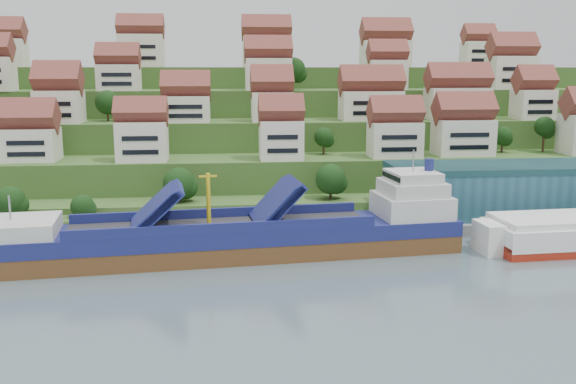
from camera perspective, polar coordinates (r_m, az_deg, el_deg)
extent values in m
plane|color=slate|center=(107.24, 0.02, -5.62)|extent=(300.00, 300.00, 0.00)
cube|color=gray|center=(124.69, 8.50, -2.87)|extent=(180.00, 14.00, 2.20)
cube|color=#2D4C1E|center=(190.73, -2.61, 2.27)|extent=(260.00, 128.00, 4.00)
cube|color=#2D4C1E|center=(195.19, -2.70, 3.50)|extent=(260.00, 118.00, 11.00)
cube|color=#2D4C1E|center=(202.72, -2.84, 4.77)|extent=(260.00, 102.00, 18.00)
cube|color=#2D4C1E|center=(210.34, -2.96, 5.95)|extent=(260.00, 86.00, 25.00)
cube|color=#2D4C1E|center=(219.07, -3.09, 6.93)|extent=(260.00, 68.00, 31.00)
cube|color=silver|center=(148.92, -21.83, 3.93)|extent=(10.97, 8.57, 6.96)
cube|color=silver|center=(140.98, -12.83, 4.40)|extent=(10.62, 7.03, 8.49)
cube|color=silver|center=(140.30, -0.63, 4.64)|extent=(9.31, 7.62, 8.49)
cube|color=silver|center=(146.06, 9.46, 4.62)|extent=(11.25, 7.73, 7.85)
cube|color=silver|center=(152.81, 15.28, 4.71)|extent=(12.76, 8.26, 8.17)
cube|color=silver|center=(160.78, -19.64, 7.15)|extent=(10.27, 8.98, 7.57)
cube|color=silver|center=(156.51, -9.02, 7.30)|extent=(11.15, 7.90, 6.19)
cube|color=silver|center=(156.69, -1.45, 7.59)|extent=(9.72, 8.56, 7.01)
cube|color=silver|center=(161.77, 7.36, 7.63)|extent=(15.00, 8.36, 7.14)
cube|color=silver|center=(168.30, 14.79, 7.61)|extent=(15.13, 8.18, 7.88)
cube|color=silver|center=(174.50, 20.93, 7.28)|extent=(8.96, 8.04, 7.40)
cube|color=silver|center=(173.30, -14.80, 9.80)|extent=(10.60, 7.30, 6.62)
cube|color=silver|center=(172.17, -1.77, 10.42)|extent=(11.94, 7.79, 8.26)
cube|color=silver|center=(175.98, 8.77, 10.24)|extent=(9.92, 7.14, 7.85)
cube|color=silver|center=(189.29, 19.19, 9.97)|extent=(12.10, 8.47, 8.95)
cube|color=silver|center=(200.05, -23.77, 11.22)|extent=(10.40, 8.03, 7.73)
cube|color=silver|center=(191.16, -12.90, 12.12)|extent=(12.48, 7.51, 9.12)
cube|color=silver|center=(191.62, -1.92, 12.33)|extent=(13.67, 8.15, 8.81)
cube|color=silver|center=(196.92, 8.65, 12.03)|extent=(13.97, 8.73, 7.75)
cube|color=silver|center=(208.84, 16.51, 11.64)|extent=(9.26, 7.05, 7.75)
ellipsoid|color=#183B13|center=(132.16, 3.81, 1.16)|extent=(6.29, 6.29, 6.29)
ellipsoid|color=#183B13|center=(130.88, -9.65, 0.73)|extent=(6.56, 6.56, 6.56)
ellipsoid|color=#183B13|center=(160.40, 18.53, 4.76)|extent=(4.60, 4.60, 4.60)
ellipsoid|color=#183B13|center=(164.67, 21.84, 5.44)|extent=(4.73, 4.73, 4.73)
ellipsoid|color=#183B13|center=(148.58, 3.19, 4.91)|extent=(4.45, 4.45, 4.45)
ellipsoid|color=#183B13|center=(171.74, 13.46, 8.49)|extent=(5.57, 5.57, 5.57)
ellipsoid|color=#183B13|center=(167.58, -20.97, 7.42)|extent=(5.04, 5.04, 5.04)
ellipsoid|color=#183B13|center=(162.86, -15.77, 7.69)|extent=(5.84, 5.84, 5.84)
ellipsoid|color=#183B13|center=(176.59, 0.48, 10.82)|extent=(6.65, 6.65, 6.65)
ellipsoid|color=#183B13|center=(183.20, 7.66, 10.60)|extent=(5.27, 5.27, 5.27)
ellipsoid|color=#183B13|center=(182.58, 9.42, 10.22)|extent=(4.28, 4.28, 4.28)
ellipsoid|color=#183B13|center=(129.82, -23.43, -0.72)|extent=(5.49, 5.49, 5.49)
ellipsoid|color=#183B13|center=(126.75, -17.81, -1.21)|extent=(4.43, 4.43, 4.43)
cube|color=#275769|center=(136.66, 21.48, 0.31)|extent=(60.00, 15.00, 10.00)
cylinder|color=gray|center=(118.36, 8.23, -1.06)|extent=(0.16, 0.16, 8.00)
cube|color=maroon|center=(117.82, 8.56, 0.66)|extent=(1.20, 0.05, 0.80)
cube|color=brown|center=(106.49, -4.88, -5.22)|extent=(76.50, 19.39, 4.85)
cube|color=navy|center=(105.66, -4.91, -3.57)|extent=(76.51, 19.51, 2.52)
cube|color=silver|center=(106.32, -22.35, -2.92)|extent=(10.80, 12.01, 2.52)
cube|color=#262628|center=(105.15, -5.97, -2.95)|extent=(49.29, 14.85, 0.29)
cube|color=navy|center=(103.94, -11.87, -1.42)|extent=(8.34, 11.41, 6.71)
cube|color=navy|center=(105.61, -1.29, -0.99)|extent=(7.97, 11.37, 7.09)
cylinder|color=yellow|center=(104.05, -7.08, -0.71)|extent=(0.75, 0.75, 8.74)
cube|color=silver|center=(112.76, 10.94, -1.19)|extent=(12.73, 12.21, 3.88)
cube|color=silver|center=(112.16, 10.99, 0.37)|extent=(10.67, 10.85, 2.43)
cube|color=silver|center=(111.82, 11.03, 1.39)|extent=(8.62, 9.49, 1.75)
cylinder|color=navy|center=(112.69, 12.43, 2.36)|extent=(1.70, 1.70, 2.14)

